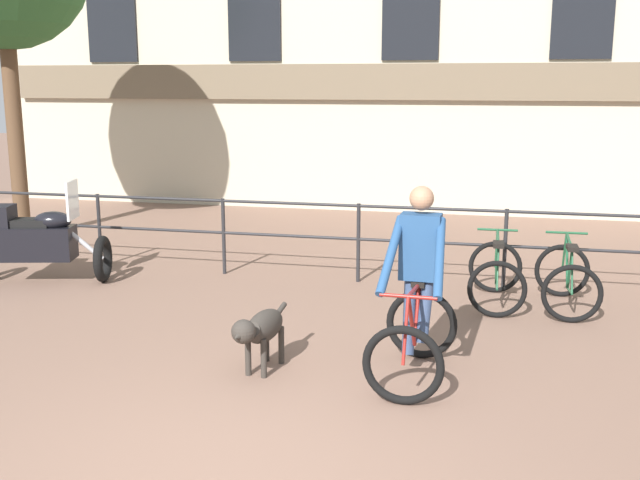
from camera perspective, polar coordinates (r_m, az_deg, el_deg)
The scene contains 7 objects.
ground_plane at distance 5.28m, azimuth -7.69°, elevation -17.68°, with size 60.00×60.00×0.00m, color #7A5B4C.
canal_railing at distance 9.81m, azimuth 2.95°, elevation 0.82°, with size 15.05×0.05×1.05m.
cyclist_with_bike at distance 6.72m, azimuth 7.35°, elevation -4.02°, with size 0.73×1.20×1.70m.
dog at distance 6.82m, azimuth -4.56°, elevation -6.78°, with size 0.33×1.03×0.60m.
parked_motorcycle at distance 10.48m, azimuth -20.72°, elevation -0.05°, with size 1.86×1.03×1.35m.
parked_bicycle_near_lamp at distance 9.10m, azimuth 13.28°, elevation -2.64°, with size 0.68×1.12×0.86m.
parked_bicycle_mid_left at distance 9.14m, azimuth 18.30°, elevation -2.86°, with size 0.68×1.12×0.86m.
Camera 1 is at (1.68, -4.27, 2.60)m, focal length 42.00 mm.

